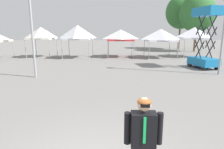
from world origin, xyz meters
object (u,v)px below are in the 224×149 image
Objects in this scene: canopy_tent_far_left at (41,33)px; canopy_tent_behind_left at (161,35)px; tree_behind_tents_center at (197,13)px; tree_behind_tents_left at (181,12)px; canopy_tent_far_right at (78,33)px; person_foreground at (143,139)px; canopy_tent_left_of_center at (194,33)px; scissor_lift at (204,51)px; canopy_tent_center at (121,35)px.

canopy_tent_far_left is 1.07× the size of canopy_tent_behind_left.
canopy_tent_behind_left is at bearing -133.83° from tree_behind_tents_center.
tree_behind_tents_left reaches higher than canopy_tent_behind_left.
canopy_tent_far_left reaches higher than canopy_tent_behind_left.
canopy_tent_far_right is 2.01× the size of person_foreground.
scissor_lift is at bearing -106.60° from canopy_tent_left_of_center.
canopy_tent_behind_left is at bearing 75.12° from person_foreground.
canopy_tent_far_left reaches higher than canopy_tent_left_of_center.
canopy_tent_far_left is at bearing 113.05° from person_foreground.
canopy_tent_far_right is 12.88m from scissor_lift.
canopy_tent_far_left is at bearing 176.81° from canopy_tent_behind_left.
canopy_tent_behind_left is at bearing 106.10° from scissor_lift.
tree_behind_tents_center is at bearing 17.73° from canopy_tent_far_left.
canopy_tent_center is (4.75, 0.72, -0.29)m from canopy_tent_far_right.
canopy_tent_far_left reaches higher than person_foreground.
canopy_tent_far_right reaches higher than canopy_tent_far_left.
canopy_tent_center is at bearing 169.68° from canopy_tent_behind_left.
scissor_lift is 14.17m from person_foreground.
scissor_lift is 0.57× the size of tree_behind_tents_center.
canopy_tent_far_right is 17.80m from tree_behind_tents_center.
scissor_lift is 19.19m from tree_behind_tents_left.
tree_behind_tents_center is (6.94, 7.23, 3.00)m from canopy_tent_behind_left.
scissor_lift is at bearing 60.95° from person_foreground.
canopy_tent_far_right is at bearing -8.92° from canopy_tent_far_left.
canopy_tent_left_of_center is 1.90× the size of person_foreground.
canopy_tent_far_left is 21.37m from person_foreground.
canopy_tent_far_right is at bearing -142.87° from tree_behind_tents_left.
canopy_tent_center is (8.98, 0.05, -0.21)m from canopy_tent_far_left.
canopy_tent_far_left is at bearing -150.80° from tree_behind_tents_left.
canopy_tent_behind_left is (13.35, -0.74, -0.20)m from canopy_tent_far_left.
canopy_tent_center is 1.75× the size of person_foreground.
tree_behind_tents_left is (15.27, 11.56, 3.27)m from canopy_tent_far_right.
canopy_tent_center is 15.52m from tree_behind_tents_left.
person_foreground is (8.34, -19.60, -1.66)m from canopy_tent_far_left.
canopy_tent_behind_left is 19.57m from person_foreground.
canopy_tent_far_right is 19.43m from tree_behind_tents_left.
canopy_tent_left_of_center is (4.05, 0.85, 0.22)m from canopy_tent_behind_left.
tree_behind_tents_center reaches higher than canopy_tent_far_left.
tree_behind_tents_center reaches higher than scissor_lift.
person_foreground is (-9.06, -19.72, -1.68)m from canopy_tent_left_of_center.
canopy_tent_center is at bearing 130.64° from scissor_lift.
canopy_tent_left_of_center is at bearing 73.40° from scissor_lift.
canopy_tent_left_of_center is at bearing 0.36° from canopy_tent_far_left.
tree_behind_tents_left reaches higher than scissor_lift.
person_foreground is 0.20× the size of tree_behind_tents_left.
scissor_lift is at bearing -73.90° from canopy_tent_behind_left.
tree_behind_tents_center is at bearing 69.68° from scissor_lift.
canopy_tent_left_of_center reaches higher than person_foreground.
tree_behind_tents_center is at bearing 46.17° from canopy_tent_behind_left.
canopy_tent_behind_left is 0.36× the size of tree_behind_tents_left.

